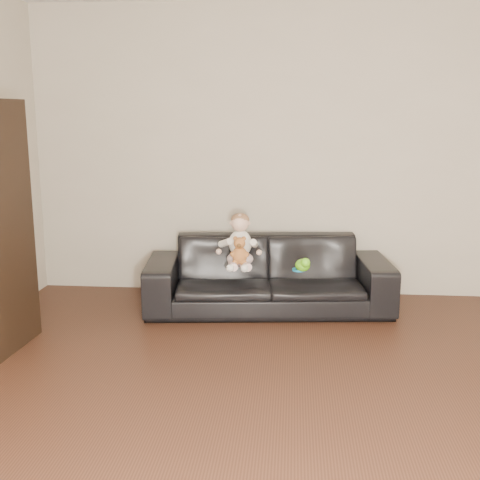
# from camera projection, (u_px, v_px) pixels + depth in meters

# --- Properties ---
(floor) EXTENTS (5.50, 5.50, 0.00)m
(floor) POSITION_uv_depth(u_px,v_px,m) (314.00, 454.00, 2.97)
(floor) COLOR #3E2216
(floor) RESTS_ON ground
(wall_back) EXTENTS (5.00, 0.00, 5.00)m
(wall_back) POSITION_uv_depth(u_px,v_px,m) (308.00, 152.00, 5.37)
(wall_back) COLOR #BBB19D
(wall_back) RESTS_ON ground
(sofa) EXTENTS (2.13, 1.01, 0.60)m
(sofa) POSITION_uv_depth(u_px,v_px,m) (268.00, 274.00, 5.12)
(sofa) COLOR black
(sofa) RESTS_ON floor
(baby) EXTENTS (0.34, 0.40, 0.44)m
(baby) POSITION_uv_depth(u_px,v_px,m) (240.00, 243.00, 4.97)
(baby) COLOR silver
(baby) RESTS_ON sofa
(teddy_bear) EXTENTS (0.15, 0.15, 0.23)m
(teddy_bear) POSITION_uv_depth(u_px,v_px,m) (240.00, 251.00, 4.85)
(teddy_bear) COLOR #AF6832
(teddy_bear) RESTS_ON sofa
(toy_green) EXTENTS (0.13, 0.15, 0.10)m
(toy_green) POSITION_uv_depth(u_px,v_px,m) (303.00, 265.00, 4.84)
(toy_green) COLOR #63D719
(toy_green) RESTS_ON sofa
(toy_rattle) EXTENTS (0.09, 0.09, 0.07)m
(toy_rattle) POSITION_uv_depth(u_px,v_px,m) (304.00, 266.00, 4.89)
(toy_rattle) COLOR red
(toy_rattle) RESTS_ON sofa
(toy_blue_disc) EXTENTS (0.12, 0.12, 0.02)m
(toy_blue_disc) POSITION_uv_depth(u_px,v_px,m) (299.00, 270.00, 4.87)
(toy_blue_disc) COLOR #1887C4
(toy_blue_disc) RESTS_ON sofa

